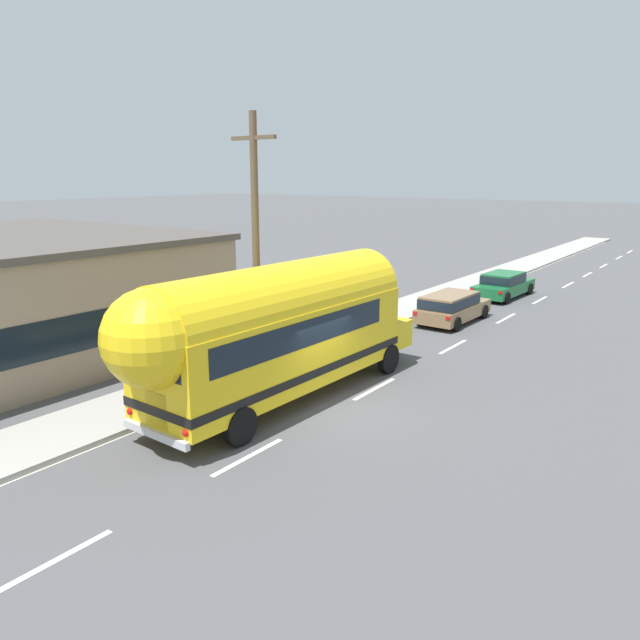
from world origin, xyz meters
name	(u,v)px	position (x,y,z in m)	size (l,w,h in m)	color
ground_plane	(337,409)	(0.00, 0.00, 0.00)	(300.00, 300.00, 0.00)	#4C4C4F
lane_markings	(451,314)	(-2.41, 13.19, 0.00)	(3.55, 80.00, 0.01)	silver
sidewalk_slab	(376,319)	(-4.73, 10.00, 0.07)	(2.60, 90.00, 0.15)	#9E9B93
utility_pole	(256,243)	(-3.99, 1.08, 4.42)	(1.80, 0.24, 8.50)	brown
painted_bus	(273,328)	(-1.73, -0.74, 2.30)	(2.77, 11.63, 4.12)	yellow
car_lead	(451,306)	(-1.75, 11.64, 0.79)	(1.98, 4.51, 1.37)	olive
car_second	(503,284)	(-1.91, 18.82, 0.75)	(2.08, 4.88, 1.37)	#196633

